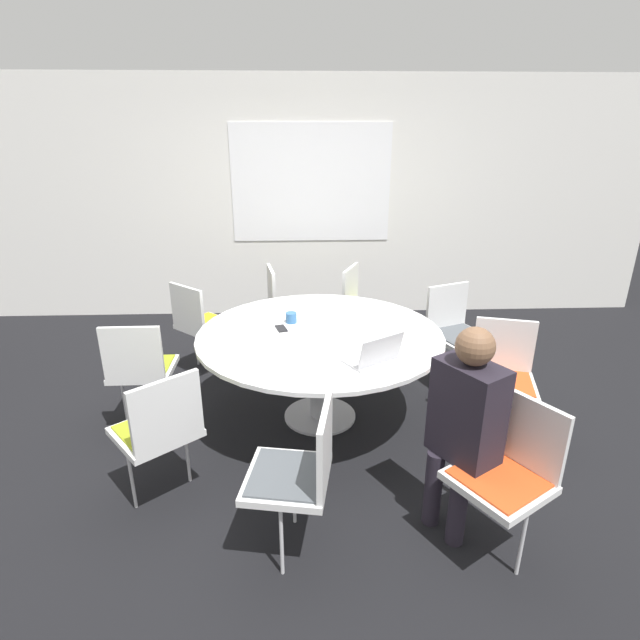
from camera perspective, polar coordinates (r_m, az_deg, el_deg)
ground_plane at (r=4.03m, az=0.00°, el=-10.97°), size 16.00×16.00×0.00m
wall_back at (r=5.91m, az=-1.03°, el=13.47°), size 8.00×0.07×2.70m
conference_table at (r=3.73m, az=0.00°, el=-2.81°), size 1.82×1.82×0.72m
chair_0 at (r=2.82m, az=20.73°, el=-15.31°), size 0.59×0.59×0.87m
chair_1 at (r=3.79m, az=20.18°, el=-5.51°), size 0.54×0.52×0.87m
chair_2 at (r=4.49m, az=15.13°, el=-0.71°), size 0.57×0.56×0.87m
chair_3 at (r=4.96m, az=4.85°, el=2.04°), size 0.56×0.57×0.87m
chair_4 at (r=4.97m, az=-4.06°, el=2.11°), size 0.49×0.51×0.87m
chair_5 at (r=4.61m, az=-13.51°, el=0.01°), size 0.61×0.61×0.87m
chair_6 at (r=3.88m, az=-19.88°, el=-4.80°), size 0.44×0.42×0.87m
chair_7 at (r=3.10m, az=-17.88°, el=-11.43°), size 0.61×0.60×0.87m
chair_8 at (r=2.65m, az=-2.31°, el=-16.49°), size 0.49×0.50×0.87m
person_0 at (r=2.78m, az=16.19°, el=-10.64°), size 0.38×0.42×1.22m
laptop at (r=3.22m, az=6.31°, el=-4.09°), size 0.40×0.37×0.21m
coffee_cup at (r=3.88m, az=-3.31°, el=0.27°), size 0.09×0.09×0.08m
cell_phone at (r=3.77m, az=-4.46°, el=-0.97°), size 0.11×0.15×0.01m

